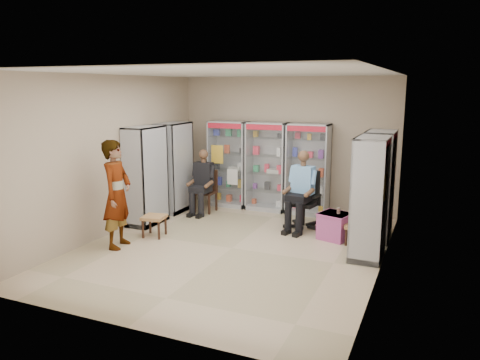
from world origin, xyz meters
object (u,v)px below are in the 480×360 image
at_px(cabinet_back_right, 308,169).
at_px(woven_stool_b, 154,226).
at_px(wooden_chair, 205,191).
at_px(seated_shopkeeper, 303,193).
at_px(cabinet_back_left, 229,164).
at_px(cabinet_right_far, 378,185).
at_px(cabinet_left_near, 146,176).
at_px(cabinet_back_mid, 267,167).
at_px(office_chair, 304,200).
at_px(woven_stool_a, 353,234).
at_px(standing_man, 117,194).
at_px(cabinet_left_far, 174,167).
at_px(cabinet_right_near, 370,198).
at_px(pink_trunk, 335,226).

distance_m(cabinet_back_right, woven_stool_b, 3.58).
xyz_separation_m(wooden_chair, seated_shopkeeper, (2.37, -0.42, 0.27)).
bearing_deg(cabinet_back_left, cabinet_right_far, -17.75).
distance_m(cabinet_right_far, cabinet_left_near, 4.55).
height_order(cabinet_back_mid, office_chair, cabinet_back_mid).
height_order(cabinet_back_right, woven_stool_b, cabinet_back_right).
relative_size(office_chair, woven_stool_a, 3.25).
height_order(wooden_chair, woven_stool_a, wooden_chair).
relative_size(woven_stool_a, standing_man, 0.19).
xyz_separation_m(cabinet_left_near, standing_man, (0.36, -1.40, -0.05)).
relative_size(cabinet_left_near, office_chair, 1.73).
height_order(cabinet_left_far, seated_shopkeeper, cabinet_left_far).
distance_m(cabinet_right_near, cabinet_left_far, 4.65).
height_order(cabinet_back_left, cabinet_back_mid, same).
xyz_separation_m(cabinet_right_near, woven_stool_b, (-3.85, -0.47, -0.80)).
height_order(cabinet_left_near, woven_stool_a, cabinet_left_near).
bearing_deg(standing_man, cabinet_right_far, -70.85).
height_order(cabinet_back_mid, pink_trunk, cabinet_back_mid).
distance_m(cabinet_back_right, cabinet_left_far, 2.98).
bearing_deg(cabinet_right_far, woven_stool_a, 146.74).
bearing_deg(cabinet_left_near, cabinet_back_left, 155.39).
xyz_separation_m(cabinet_left_far, pink_trunk, (3.77, -0.58, -0.75)).
bearing_deg(cabinet_back_right, cabinet_left_near, -144.35).
bearing_deg(cabinet_right_far, office_chair, 88.61).
height_order(cabinet_back_mid, woven_stool_a, cabinet_back_mid).
bearing_deg(cabinet_right_far, standing_man, 119.26).
xyz_separation_m(cabinet_back_right, wooden_chair, (-2.15, -0.73, -0.53)).
height_order(wooden_chair, standing_man, standing_man).
bearing_deg(woven_stool_b, cabinet_left_near, 132.51).
height_order(cabinet_right_far, cabinet_left_far, same).
relative_size(cabinet_left_near, pink_trunk, 3.93).
distance_m(cabinet_right_near, seated_shopkeeper, 1.80).
bearing_deg(cabinet_back_mid, cabinet_left_near, -132.80).
bearing_deg(cabinet_right_near, cabinet_back_mid, 49.16).
relative_size(cabinet_right_far, cabinet_left_far, 1.00).
height_order(pink_trunk, woven_stool_a, pink_trunk).
height_order(cabinet_back_mid, cabinet_right_near, same).
distance_m(wooden_chair, office_chair, 2.40).
bearing_deg(office_chair, pink_trunk, -20.22).
xyz_separation_m(cabinet_back_right, cabinet_left_near, (-2.83, -2.03, 0.00)).
relative_size(wooden_chair, seated_shopkeeper, 0.64).
relative_size(office_chair, woven_stool_b, 2.89).
bearing_deg(cabinet_left_far, cabinet_left_near, -0.00).
bearing_deg(pink_trunk, cabinet_right_far, 28.75).
bearing_deg(wooden_chair, woven_stool_b, -92.05).
xyz_separation_m(cabinet_back_left, standing_man, (-0.57, -3.43, -0.05)).
height_order(wooden_chair, seated_shopkeeper, seated_shopkeeper).
xyz_separation_m(cabinet_left_near, office_chair, (3.05, 0.93, -0.42)).
xyz_separation_m(cabinet_left_far, office_chair, (3.05, -0.17, -0.42)).
xyz_separation_m(cabinet_back_mid, woven_stool_a, (2.25, -1.63, -0.82)).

